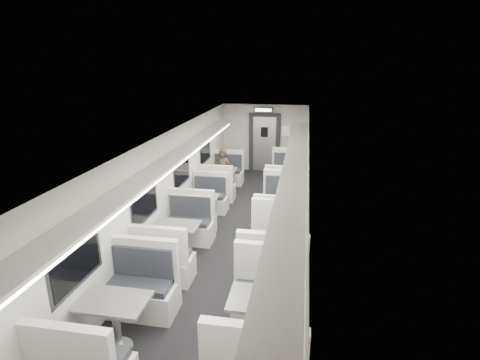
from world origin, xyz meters
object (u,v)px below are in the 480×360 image
at_px(booth_left_c, 178,241).
at_px(booth_right_c, 275,257).
at_px(exit_sign, 263,110).
at_px(booth_left_a, 223,180).
at_px(booth_left_b, 202,209).
at_px(booth_left_d, 117,324).
at_px(booth_right_b, 282,217).
at_px(vestibule_door, 264,143).
at_px(booth_right_a, 288,184).
at_px(booth_right_d, 264,323).
at_px(passenger, 223,173).

distance_m(booth_left_c, booth_right_c, 2.03).
xyz_separation_m(booth_right_c, exit_sign, (-1.00, 6.47, 1.87)).
xyz_separation_m(booth_left_a, booth_left_b, (0.00, -2.35, -0.01)).
bearing_deg(exit_sign, booth_left_d, -96.58).
bearing_deg(booth_right_c, exit_sign, 98.79).
height_order(booth_left_b, booth_right_c, booth_right_c).
xyz_separation_m(booth_left_b, booth_right_b, (2.00, -0.30, 0.06)).
bearing_deg(vestibule_door, booth_left_d, -96.23).
height_order(booth_left_c, booth_right_a, booth_right_a).
relative_size(booth_right_d, vestibule_door, 1.12).
distance_m(booth_right_b, vestibule_door, 5.20).
distance_m(passenger, exit_sign, 2.96).
relative_size(booth_left_a, vestibule_door, 0.97).
height_order(booth_right_a, exit_sign, exit_sign).
bearing_deg(booth_left_a, exit_sign, 62.58).
distance_m(booth_left_a, booth_left_b, 2.35).
distance_m(booth_right_a, exit_sign, 2.98).
bearing_deg(booth_left_b, booth_left_d, -90.00).
bearing_deg(passenger, booth_right_d, -52.81).
bearing_deg(booth_right_b, exit_sign, 102.32).
distance_m(booth_left_d, booth_right_a, 6.87).
distance_m(booth_right_c, booth_right_d, 1.87).
bearing_deg(passenger, exit_sign, 88.66).
bearing_deg(booth_right_b, booth_right_c, -90.00).
distance_m(booth_left_b, booth_left_c, 1.84).
xyz_separation_m(booth_left_a, booth_right_c, (2.00, -4.54, 0.04)).
height_order(booth_left_b, booth_right_d, booth_right_d).
height_order(booth_left_d, booth_right_c, booth_right_c).
relative_size(booth_right_d, passenger, 1.63).
height_order(booth_left_b, vestibule_door, vestibule_door).
bearing_deg(booth_left_d, booth_right_a, 73.06).
bearing_deg(booth_left_a, booth_right_d, -72.66).
height_order(passenger, exit_sign, exit_sign).
height_order(booth_right_b, booth_right_d, booth_right_d).
bearing_deg(booth_right_d, booth_left_d, -170.39).
bearing_deg(exit_sign, booth_left_a, -117.42).
bearing_deg(booth_right_b, booth_right_d, -90.00).
xyz_separation_m(booth_left_c, booth_right_d, (2.00, -2.22, 0.04)).
distance_m(booth_right_b, booth_right_c, 1.89).
xyz_separation_m(booth_left_b, booth_right_d, (2.00, -4.06, 0.07)).
height_order(booth_right_b, booth_right_c, booth_right_b).
distance_m(booth_left_c, booth_right_d, 2.99).
distance_m(booth_right_a, vestibule_door, 2.85).
height_order(booth_left_a, booth_left_c, booth_left_c).
distance_m(booth_right_c, vestibule_door, 7.05).
distance_m(booth_left_c, booth_right_b, 2.52).
xyz_separation_m(booth_right_a, passenger, (-1.90, -0.25, 0.31)).
relative_size(booth_left_b, booth_right_c, 0.85).
xyz_separation_m(passenger, vestibule_door, (0.90, 2.84, 0.32)).
distance_m(booth_left_d, booth_right_c, 2.98).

